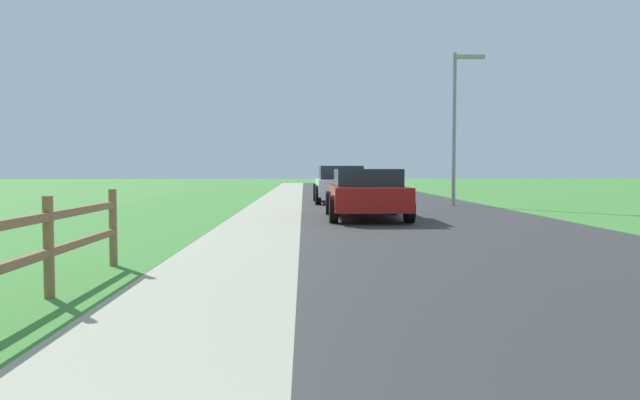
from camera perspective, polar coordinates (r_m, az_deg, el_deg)
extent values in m
plane|color=#478E3A|center=(24.56, -1.70, -0.28)|extent=(120.00, 120.00, 0.00)
cube|color=#363636|center=(26.77, 5.83, -0.02)|extent=(7.00, 66.00, 0.01)
cube|color=#AEAD92|center=(26.73, -8.13, -0.04)|extent=(6.00, 66.00, 0.01)
cube|color=#478E3A|center=(26.95, -11.30, -0.04)|extent=(5.00, 66.00, 0.00)
cylinder|color=brown|center=(7.04, -24.04, -4.09)|extent=(0.11, 0.11, 1.09)
cylinder|color=brown|center=(9.07, -18.79, -2.47)|extent=(0.11, 0.11, 1.09)
cube|color=maroon|center=(16.94, 4.33, 0.32)|extent=(1.95, 4.64, 0.61)
cube|color=#1E232B|center=(16.80, 4.38, 2.13)|extent=(1.71, 2.49, 0.46)
cylinder|color=black|center=(18.32, 0.90, -0.27)|extent=(0.22, 0.71, 0.71)
cylinder|color=black|center=(18.49, 6.88, -0.26)|extent=(0.22, 0.71, 0.71)
cylinder|color=black|center=(15.46, 1.29, -0.86)|extent=(0.22, 0.71, 0.71)
cylinder|color=black|center=(15.66, 8.35, -0.84)|extent=(0.22, 0.71, 0.71)
cube|color=white|center=(24.70, 1.93, 1.21)|extent=(1.97, 4.31, 0.64)
cube|color=#1E232B|center=(24.79, 1.91, 2.59)|extent=(1.71, 2.14, 0.54)
cylinder|color=black|center=(25.98, -0.39, 0.71)|extent=(0.23, 0.75, 0.74)
cylinder|color=black|center=(26.12, 3.81, 0.72)|extent=(0.23, 0.75, 0.74)
cylinder|color=black|center=(23.33, -0.18, 0.46)|extent=(0.23, 0.75, 0.74)
cylinder|color=black|center=(23.48, 4.49, 0.47)|extent=(0.23, 0.75, 0.74)
cylinder|color=gray|center=(23.47, 12.43, 6.45)|extent=(0.14, 0.14, 5.69)
cube|color=#999999|center=(23.93, 13.81, 12.87)|extent=(1.10, 0.20, 0.14)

